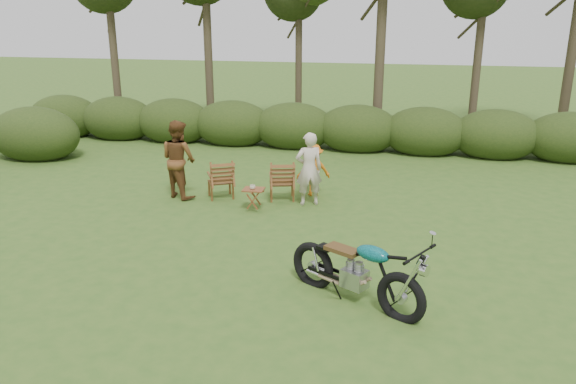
% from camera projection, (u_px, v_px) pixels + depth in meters
% --- Properties ---
extents(ground, '(80.00, 80.00, 0.00)m').
position_uv_depth(ground, '(300.00, 278.00, 8.93)').
color(ground, '#30531B').
rests_on(ground, ground).
extents(tree_line, '(22.52, 11.62, 8.14)m').
position_uv_depth(tree_line, '(381.00, 20.00, 16.72)').
color(tree_line, '#3C3021').
rests_on(tree_line, ground).
extents(motorcycle, '(2.31, 1.80, 1.25)m').
position_uv_depth(motorcycle, '(354.00, 300.00, 8.24)').
color(motorcycle, '#0B8D91').
rests_on(motorcycle, ground).
extents(lawn_chair_right, '(0.77, 0.77, 0.91)m').
position_uv_depth(lawn_chair_right, '(282.00, 199.00, 12.70)').
color(lawn_chair_right, '#5C3517').
rests_on(lawn_chair_right, ground).
extents(lawn_chair_left, '(0.83, 0.83, 0.89)m').
position_uv_depth(lawn_chair_left, '(221.00, 197.00, 12.83)').
color(lawn_chair_left, '#612E18').
rests_on(lawn_chair_left, ground).
extents(side_table, '(0.47, 0.40, 0.47)m').
position_uv_depth(side_table, '(254.00, 199.00, 11.95)').
color(side_table, brown).
rests_on(side_table, ground).
extents(cup, '(0.16, 0.16, 0.09)m').
position_uv_depth(cup, '(253.00, 187.00, 11.83)').
color(cup, beige).
rests_on(cup, side_table).
extents(adult_a, '(0.69, 0.58, 1.61)m').
position_uv_depth(adult_a, '(309.00, 204.00, 12.36)').
color(adult_a, beige).
rests_on(adult_a, ground).
extents(adult_b, '(1.07, 0.99, 1.77)m').
position_uv_depth(adult_b, '(181.00, 196.00, 12.89)').
color(adult_b, brown).
rests_on(adult_b, ground).
extents(child, '(0.88, 0.69, 1.20)m').
position_uv_depth(child, '(313.00, 195.00, 13.00)').
color(child, '#C16212').
rests_on(child, ground).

